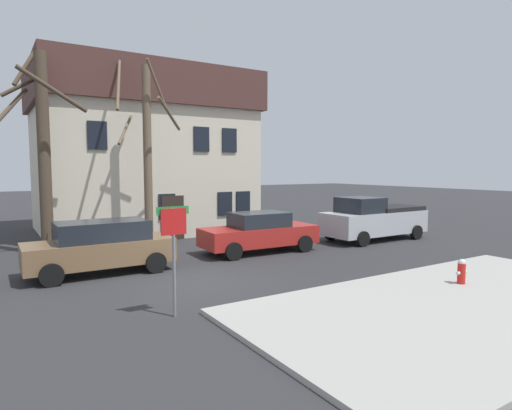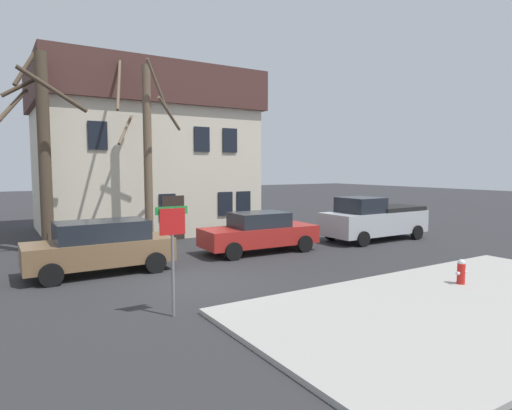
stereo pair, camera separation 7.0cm
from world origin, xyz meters
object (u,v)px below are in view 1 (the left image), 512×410
at_px(street_sign_pole, 174,240).
at_px(fire_hydrant, 462,271).
at_px(pickup_truck_silver, 373,219).
at_px(car_red_sedan, 259,232).
at_px(tree_bare_mid, 147,151).
at_px(tree_bare_near, 42,145).
at_px(car_brown_wagon, 101,246).
at_px(bicycle_leaning, 53,251).
at_px(building_main, 141,152).

bearing_deg(street_sign_pole, fire_hydrant, -14.68).
bearing_deg(pickup_truck_silver, car_red_sedan, 176.90).
bearing_deg(street_sign_pole, car_red_sedan, 43.35).
bearing_deg(fire_hydrant, pickup_truck_silver, 60.01).
relative_size(car_red_sedan, street_sign_pole, 1.89).
bearing_deg(fire_hydrant, tree_bare_mid, 118.35).
relative_size(tree_bare_near, car_brown_wagon, 1.84).
bearing_deg(tree_bare_mid, car_brown_wagon, -128.42).
relative_size(pickup_truck_silver, street_sign_pole, 2.08).
xyz_separation_m(tree_bare_near, street_sign_pole, (1.65, -9.42, -2.50)).
height_order(pickup_truck_silver, fire_hydrant, pickup_truck_silver).
height_order(street_sign_pole, bicycle_leaning, street_sign_pole).
xyz_separation_m(building_main, car_red_sedan, (2.01, -8.95, -3.47)).
distance_m(car_brown_wagon, street_sign_pole, 5.24).
relative_size(building_main, bicycle_leaning, 6.29).
distance_m(building_main, street_sign_pole, 15.04).
distance_m(tree_bare_mid, bicycle_leaning, 5.31).
bearing_deg(tree_bare_mid, tree_bare_near, 166.18).
xyz_separation_m(tree_bare_near, pickup_truck_silver, (13.59, -4.35, -3.30)).
bearing_deg(tree_bare_near, street_sign_pole, -80.05).
distance_m(street_sign_pole, bicycle_leaning, 8.36).
bearing_deg(car_red_sedan, building_main, 102.64).
xyz_separation_m(tree_bare_near, tree_bare_mid, (3.80, -0.93, -0.18)).
bearing_deg(car_brown_wagon, street_sign_pole, -84.34).
distance_m(car_brown_wagon, car_red_sedan, 6.24).
bearing_deg(building_main, car_brown_wagon, -114.65).
bearing_deg(street_sign_pole, car_brown_wagon, 95.66).
distance_m(car_brown_wagon, fire_hydrant, 11.02).
relative_size(tree_bare_near, tree_bare_mid, 1.05).
height_order(tree_bare_mid, fire_hydrant, tree_bare_mid).
bearing_deg(bicycle_leaning, car_brown_wagon, -69.85).
height_order(building_main, tree_bare_mid, building_main).
height_order(fire_hydrant, bicycle_leaning, bicycle_leaning).
bearing_deg(car_red_sedan, tree_bare_mid, 139.35).
relative_size(tree_bare_mid, pickup_truck_silver, 1.51).
bearing_deg(pickup_truck_silver, tree_bare_mid, 160.79).
relative_size(building_main, tree_bare_mid, 1.35).
xyz_separation_m(fire_hydrant, bicycle_leaning, (-9.42, 10.13, -0.12)).
bearing_deg(fire_hydrant, tree_bare_near, 129.58).
height_order(tree_bare_mid, car_red_sedan, tree_bare_mid).
bearing_deg(fire_hydrant, bicycle_leaning, 132.91).
bearing_deg(tree_bare_mid, fire_hydrant, -61.65).
height_order(pickup_truck_silver, street_sign_pole, street_sign_pole).
xyz_separation_m(building_main, street_sign_pole, (-3.72, -14.36, -2.50)).
bearing_deg(bicycle_leaning, tree_bare_near, 92.67).
height_order(car_brown_wagon, pickup_truck_silver, pickup_truck_silver).
relative_size(tree_bare_mid, car_red_sedan, 1.66).
bearing_deg(building_main, bicycle_leaning, -130.24).
height_order(building_main, bicycle_leaning, building_main).
distance_m(pickup_truck_silver, street_sign_pole, 13.00).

